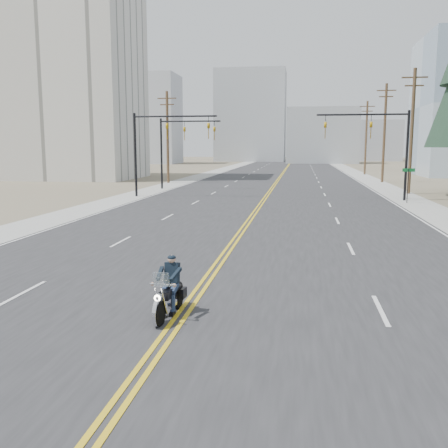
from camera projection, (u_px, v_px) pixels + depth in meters
name	position (u px, v px, depth m)	size (l,w,h in m)	color
ground_plane	(148.00, 364.00, 9.76)	(400.00, 400.00, 0.00)	#776D56
road	(282.00, 174.00, 78.12)	(20.00, 200.00, 0.01)	#303033
sidewalk_left	(210.00, 173.00, 79.85)	(3.00, 200.00, 0.01)	#A5A5A0
sidewalk_right	(358.00, 175.00, 76.40)	(3.00, 200.00, 0.01)	#A5A5A0
traffic_mast_left	(158.00, 138.00, 41.60)	(7.10, 0.26, 7.00)	black
traffic_mast_right	(381.00, 137.00, 38.91)	(7.10, 0.26, 7.00)	black
traffic_mast_far	(178.00, 140.00, 49.48)	(6.10, 0.26, 7.00)	black
street_sign	(408.00, 179.00, 37.16)	(0.90, 0.06, 2.62)	black
utility_pole_c	(412.00, 129.00, 44.11)	(2.20, 0.30, 11.00)	brown
utility_pole_d	(384.00, 132.00, 58.72)	(2.20, 0.30, 11.50)	brown
utility_pole_e	(366.00, 137.00, 75.37)	(2.20, 0.30, 11.00)	brown
utility_pole_left	(168.00, 136.00, 57.68)	(2.20, 0.30, 10.50)	brown
apartment_block	(66.00, 64.00, 65.39)	(18.00, 14.00, 30.00)	silver
haze_bldg_a	(150.00, 120.00, 125.65)	(14.00, 12.00, 22.00)	#B7BCC6
haze_bldg_b	(322.00, 136.00, 129.57)	(18.00, 14.00, 14.00)	#ADB2B7
haze_bldg_d	(251.00, 117.00, 146.30)	(20.00, 15.00, 26.00)	#ADB2B7
haze_bldg_e	(375.00, 141.00, 151.58)	(14.00, 14.00, 12.00)	#B7BCC6
haze_bldg_f	(116.00, 133.00, 143.02)	(12.00, 12.00, 16.00)	#ADB2B7
motorcyclist	(169.00, 287.00, 12.38)	(0.84, 1.95, 1.52)	black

